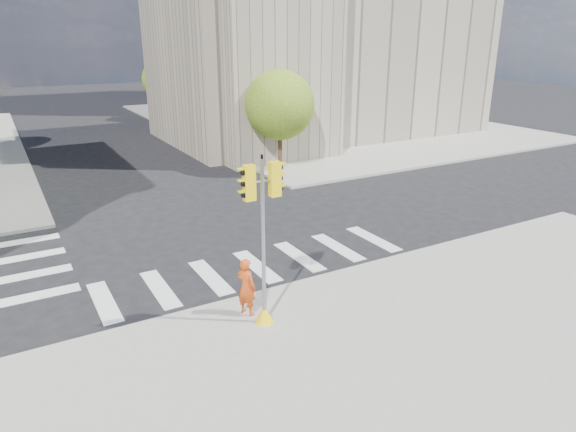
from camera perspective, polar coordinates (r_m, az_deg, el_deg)
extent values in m
plane|color=black|center=(20.61, -5.73, -3.48)|extent=(160.00, 160.00, 0.00)
cube|color=gray|center=(12.69, 16.57, -20.02)|extent=(30.00, 14.00, 0.15)
cube|color=gray|center=(52.05, 2.72, 10.61)|extent=(28.00, 40.00, 0.15)
cube|color=#9F917E|center=(44.79, 3.76, 18.07)|extent=(26.00, 14.00, 14.00)
cube|color=#9F917E|center=(36.44, -2.77, 17.81)|extent=(8.00, 8.00, 14.00)
cylinder|color=#382616|center=(32.03, -0.90, 7.14)|extent=(0.28, 0.28, 2.38)
sphere|color=#336A1E|center=(31.55, -0.93, 12.24)|extent=(4.20, 4.20, 4.20)
cylinder|color=#382616|center=(42.75, -8.81, 10.10)|extent=(0.28, 0.28, 2.52)
sphere|color=#336A1E|center=(42.37, -9.03, 14.24)|extent=(4.60, 4.60, 4.60)
cylinder|color=#382616|center=(54.03, -13.55, 11.57)|extent=(0.28, 0.28, 2.27)
sphere|color=#336A1E|center=(53.75, -13.78, 14.45)|extent=(4.00, 4.00, 4.00)
cylinder|color=black|center=(35.29, -3.41, 13.11)|extent=(0.12, 0.12, 8.00)
cube|color=black|center=(35.08, -3.55, 19.62)|extent=(0.35, 0.18, 0.22)
cylinder|color=black|center=(48.18, -11.11, 14.46)|extent=(0.12, 0.12, 8.00)
cube|color=black|center=(48.03, -11.43, 19.21)|extent=(0.35, 0.18, 0.22)
cone|color=yellow|center=(15.05, -2.63, -10.85)|extent=(0.56, 0.56, 0.50)
cylinder|color=gray|center=(14.09, -2.76, -3.22)|extent=(0.11, 0.11, 4.82)
cylinder|color=black|center=(13.34, -2.93, 6.59)|extent=(0.07, 0.07, 0.12)
cylinder|color=gray|center=(13.50, -2.88, 3.90)|extent=(0.90, 0.07, 0.06)
cube|color=yellow|center=(13.33, -4.34, 3.68)|extent=(0.30, 0.22, 0.95)
cube|color=yellow|center=(13.67, -1.47, 4.12)|extent=(0.30, 0.22, 0.95)
imported|color=#C34212|center=(15.19, -4.66, -7.84)|extent=(0.67, 0.77, 1.77)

